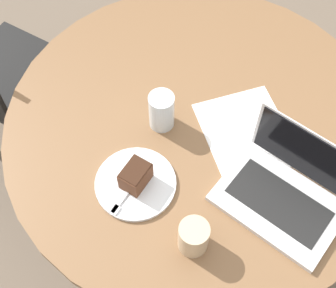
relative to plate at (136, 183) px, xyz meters
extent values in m
plane|color=#6B5B4C|center=(-0.26, 0.14, -0.75)|extent=(12.00, 12.00, 0.00)
cylinder|color=brown|center=(-0.26, 0.14, -0.74)|extent=(0.49, 0.49, 0.02)
cylinder|color=brown|center=(-0.26, 0.14, -0.38)|extent=(0.10, 0.10, 0.69)
cylinder|color=brown|center=(-0.26, 0.14, -0.02)|extent=(1.21, 1.21, 0.03)
cube|color=black|center=(-0.53, -0.69, -0.30)|extent=(0.53, 0.53, 0.02)
cube|color=black|center=(-0.78, -0.81, -0.53)|extent=(0.05, 0.05, 0.43)
cube|color=black|center=(-0.66, -0.45, -0.53)|extent=(0.05, 0.05, 0.43)
cube|color=black|center=(-0.29, -0.57, -0.53)|extent=(0.05, 0.05, 0.43)
cube|color=white|center=(-0.24, 0.29, 0.00)|extent=(0.39, 0.37, 0.00)
cylinder|color=silver|center=(0.00, 0.00, 0.00)|extent=(0.23, 0.23, 0.01)
cube|color=brown|center=(0.00, 0.00, 0.04)|extent=(0.10, 0.09, 0.07)
cube|color=#351E13|center=(0.00, 0.00, 0.07)|extent=(0.10, 0.08, 0.00)
cube|color=silver|center=(0.02, -0.01, 0.01)|extent=(0.16, 0.07, 0.00)
cube|color=silver|center=(0.09, -0.04, 0.01)|extent=(0.04, 0.03, 0.00)
cylinder|color=#C6AD89|center=(0.14, 0.19, 0.05)|extent=(0.08, 0.08, 0.10)
cylinder|color=silver|center=(-0.22, 0.03, 0.06)|extent=(0.08, 0.08, 0.13)
cube|color=silver|center=(-0.02, 0.41, 0.00)|extent=(0.36, 0.40, 0.02)
cube|color=black|center=(-0.02, 0.41, 0.01)|extent=(0.24, 0.31, 0.00)
cube|color=silver|center=(-0.13, 0.46, 0.11)|extent=(0.15, 0.30, 0.19)
cube|color=black|center=(-0.12, 0.46, 0.11)|extent=(0.15, 0.29, 0.18)
camera|label=1|loc=(0.57, 0.22, 1.20)|focal=50.00mm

